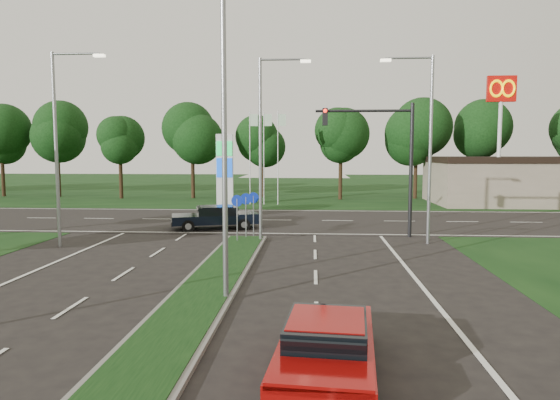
{
  "coord_description": "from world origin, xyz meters",
  "views": [
    {
      "loc": [
        3.37,
        -8.46,
        4.41
      ],
      "look_at": [
        1.84,
        14.96,
        2.2
      ],
      "focal_mm": 32.0,
      "sensor_mm": 36.0,
      "label": 1
    }
  ],
  "objects": [
    {
      "name": "verge_far",
      "position": [
        0.0,
        55.0,
        0.0
      ],
      "size": [
        160.0,
        50.0,
        0.02
      ],
      "primitive_type": "cube",
      "color": "black",
      "rests_on": "ground"
    },
    {
      "name": "streetlight_median_far",
      "position": [
        1.0,
        16.0,
        5.08
      ],
      "size": [
        2.53,
        0.22,
        9.0
      ],
      "color": "gray",
      "rests_on": "ground"
    },
    {
      "name": "traffic_signal",
      "position": [
        7.19,
        18.0,
        4.65
      ],
      "size": [
        5.1,
        0.42,
        7.0
      ],
      "color": "black",
      "rests_on": "ground"
    },
    {
      "name": "median_signs",
      "position": [
        0.0,
        16.4,
        1.71
      ],
      "size": [
        1.16,
        1.76,
        2.38
      ],
      "color": "gray",
      "rests_on": "ground"
    },
    {
      "name": "median_kerb",
      "position": [
        0.0,
        4.0,
        0.06
      ],
      "size": [
        2.0,
        26.0,
        0.12
      ],
      "primitive_type": "cube",
      "color": "slate",
      "rests_on": "ground"
    },
    {
      "name": "cross_road",
      "position": [
        0.0,
        24.0,
        0.0
      ],
      "size": [
        160.0,
        12.0,
        0.02
      ],
      "primitive_type": "cube",
      "color": "black",
      "rests_on": "ground"
    },
    {
      "name": "treeline_far",
      "position": [
        0.1,
        39.93,
        6.83
      ],
      "size": [
        6.0,
        6.0,
        9.9
      ],
      "color": "black",
      "rests_on": "ground"
    },
    {
      "name": "streetlight_median_near",
      "position": [
        1.0,
        6.0,
        5.08
      ],
      "size": [
        2.53,
        0.22,
        9.0
      ],
      "color": "gray",
      "rests_on": "ground"
    },
    {
      "name": "streetlight_right_far",
      "position": [
        8.8,
        16.0,
        5.08
      ],
      "size": [
        2.53,
        0.22,
        9.0
      ],
      "rotation": [
        0.0,
        0.0,
        3.14
      ],
      "color": "gray",
      "rests_on": "ground"
    },
    {
      "name": "ground",
      "position": [
        0.0,
        0.0,
        0.0
      ],
      "size": [
        160.0,
        160.0,
        0.0
      ],
      "primitive_type": "plane",
      "color": "black",
      "rests_on": "ground"
    },
    {
      "name": "red_sedan",
      "position": [
        3.67,
        1.09,
        0.65
      ],
      "size": [
        2.19,
        4.56,
        1.22
      ],
      "rotation": [
        0.0,
        0.0,
        -0.09
      ],
      "color": "#930908",
      "rests_on": "ground"
    },
    {
      "name": "navy_sedan",
      "position": [
        -2.27,
        20.01,
        0.72
      ],
      "size": [
        5.26,
        3.28,
        1.35
      ],
      "rotation": [
        0.0,
        0.0,
        1.85
      ],
      "color": "black",
      "rests_on": "ground"
    },
    {
      "name": "commercial_building",
      "position": [
        22.0,
        36.0,
        2.0
      ],
      "size": [
        16.0,
        9.0,
        4.0
      ],
      "primitive_type": "cube",
      "color": "gray",
      "rests_on": "ground"
    },
    {
      "name": "gas_pylon",
      "position": [
        -3.79,
        33.05,
        3.2
      ],
      "size": [
        5.8,
        1.26,
        8.0
      ],
      "color": "silver",
      "rests_on": "ground"
    },
    {
      "name": "streetlight_left_far",
      "position": [
        -8.3,
        14.0,
        5.08
      ],
      "size": [
        2.53,
        0.22,
        9.0
      ],
      "color": "gray",
      "rests_on": "ground"
    },
    {
      "name": "mcdonalds_sign",
      "position": [
        18.0,
        31.97,
        7.99
      ],
      "size": [
        2.2,
        0.47,
        10.4
      ],
      "color": "silver",
      "rests_on": "ground"
    }
  ]
}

